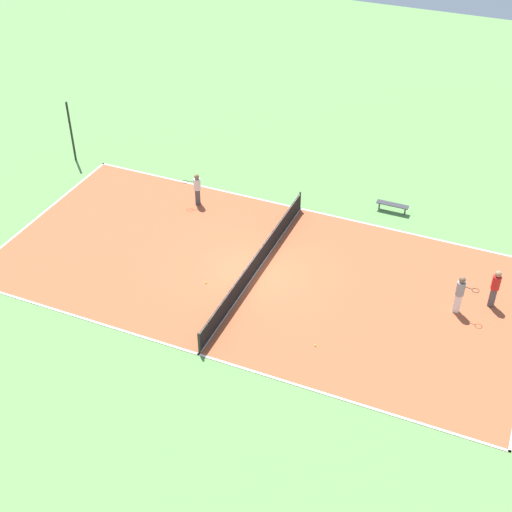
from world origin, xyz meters
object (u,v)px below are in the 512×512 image
at_px(bench, 392,205).
at_px(player_coach_red, 495,286).
at_px(tennis_ball_left_sideline, 315,345).
at_px(player_far_white, 197,187).
at_px(tennis_net, 256,263).
at_px(player_baseline_gray, 460,292).
at_px(fence_post_back_right, 71,132).
at_px(tennis_ball_right_alley, 206,283).

relative_size(bench, player_coach_red, 0.89).
bearing_deg(player_coach_red, tennis_ball_left_sideline, 48.25).
distance_m(player_far_white, tennis_ball_left_sideline, 11.80).
bearing_deg(player_far_white, tennis_net, 114.63).
bearing_deg(player_baseline_gray, fence_post_back_right, 177.99).
bearing_deg(bench, tennis_net, 59.16).
xyz_separation_m(tennis_ball_left_sideline, fence_post_back_right, (8.97, 17.48, 1.71)).
relative_size(bench, fence_post_back_right, 0.46).
distance_m(tennis_ball_right_alley, fence_post_back_right, 13.84).
relative_size(player_far_white, player_baseline_gray, 0.94).
xyz_separation_m(player_baseline_gray, tennis_ball_left_sideline, (-4.28, 4.72, -1.03)).
bearing_deg(player_far_white, player_baseline_gray, 140.43).
relative_size(bench, tennis_ball_left_sideline, 23.85).
distance_m(bench, player_baseline_gray, 7.88).
bearing_deg(player_baseline_gray, tennis_ball_right_alley, -157.03).
relative_size(player_coach_red, fence_post_back_right, 0.52).
relative_size(bench, tennis_ball_right_alley, 23.85).
bearing_deg(fence_post_back_right, player_coach_red, -98.97).
xyz_separation_m(bench, player_baseline_gray, (-6.49, -4.41, 0.70)).
bearing_deg(player_coach_red, tennis_ball_right_alley, 23.18).
bearing_deg(bench, fence_post_back_right, 5.77).
xyz_separation_m(player_far_white, tennis_ball_left_sideline, (-7.54, -9.02, -0.96)).
height_order(player_far_white, fence_post_back_right, fence_post_back_right).
relative_size(tennis_ball_right_alley, fence_post_back_right, 0.02).
bearing_deg(player_baseline_gray, bench, 134.14).
bearing_deg(player_far_white, player_coach_red, 145.15).
height_order(player_far_white, player_baseline_gray, player_baseline_gray).
bearing_deg(tennis_ball_right_alley, player_baseline_gray, -76.94).
xyz_separation_m(bench, player_coach_red, (-5.50, -5.69, 0.68)).
xyz_separation_m(tennis_net, player_far_white, (4.06, 4.98, 0.48)).
bearing_deg(tennis_net, player_baseline_gray, -84.83).
distance_m(player_baseline_gray, player_coach_red, 1.61).
height_order(tennis_ball_right_alley, fence_post_back_right, fence_post_back_right).
xyz_separation_m(bench, tennis_ball_left_sideline, (-10.77, 0.31, -0.33)).
bearing_deg(tennis_ball_right_alley, tennis_ball_left_sideline, -107.91).
distance_m(player_baseline_gray, tennis_ball_left_sideline, 6.46).
relative_size(player_coach_red, tennis_ball_left_sideline, 26.73).
distance_m(player_coach_red, tennis_ball_right_alley, 12.26).
bearing_deg(fence_post_back_right, tennis_ball_right_alley, -121.22).
bearing_deg(tennis_ball_right_alley, fence_post_back_right, 58.78).
height_order(bench, player_far_white, player_far_white).
xyz_separation_m(tennis_net, player_coach_red, (1.78, -10.03, 0.54)).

